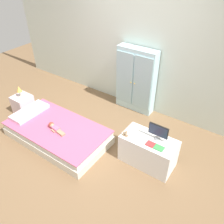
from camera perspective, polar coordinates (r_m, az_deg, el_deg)
The scene contains 13 objects.
ground_plane at distance 4.09m, azimuth -5.54°, elevation -8.07°, with size 10.00×10.00×0.02m, color brown.
back_wall at distance 4.50m, azimuth 6.72°, elevation 16.62°, with size 6.40×0.05×2.70m, color silver.
bed at distance 4.20m, azimuth -13.27°, elevation -5.01°, with size 1.79×0.97×0.28m.
pillow at distance 4.55m, azimuth -19.63°, elevation 0.06°, with size 0.32×0.70×0.07m, color silver.
doll at distance 4.05m, azimuth -14.15°, elevation -3.65°, with size 0.39×0.15×0.10m.
nightstand at distance 5.03m, azimuth -21.09°, elevation 1.77°, with size 0.34×0.34×0.38m, color silver.
table_lamp at distance 4.86m, azimuth -21.97°, elevation 5.18°, with size 0.11×0.11×0.23m.
wardrobe at distance 4.62m, azimuth 5.91°, elevation 7.78°, with size 0.79×0.26×1.31m.
tv_stand at distance 3.66m, azimuth 8.89°, elevation -9.44°, with size 0.83×0.43×0.49m, color white.
tv_monitor at distance 3.42m, azimuth 11.36°, elevation -4.67°, with size 0.30×0.10×0.25m.
rocking_horse_toy at distance 3.47m, azimuth 3.36°, elevation -5.23°, with size 0.09×0.04×0.11m.
book_red at distance 3.40m, azimuth 9.46°, elevation -7.83°, with size 0.12×0.11×0.02m, color #CC3838.
book_green at distance 3.36m, azimuth 11.51°, elevation -8.68°, with size 0.14×0.11×0.02m, color #429E51.
Camera 1 is at (1.99, -2.18, 2.82)m, focal length 37.05 mm.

